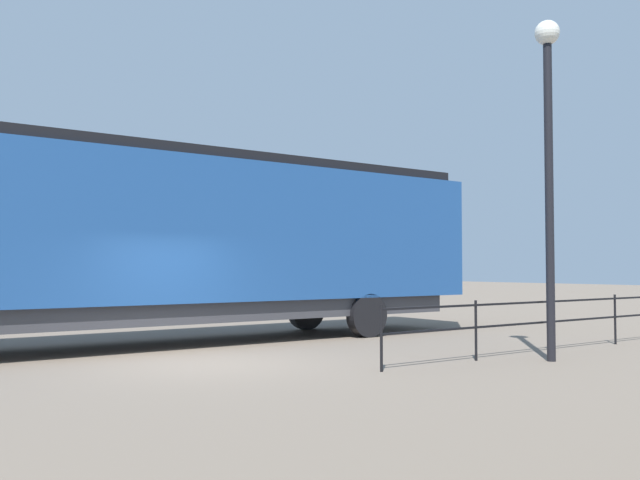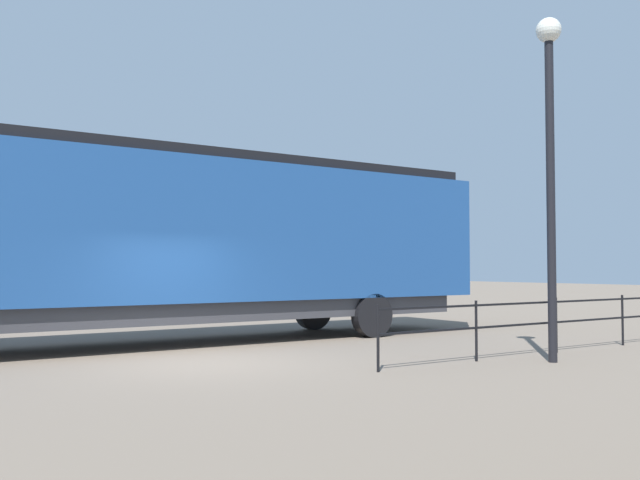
# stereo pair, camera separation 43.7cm
# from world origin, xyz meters

# --- Properties ---
(ground_plane) EXTENTS (120.00, 120.00, 0.00)m
(ground_plane) POSITION_xyz_m (0.00, 0.00, 0.00)
(ground_plane) COLOR #756656
(locomotive) EXTENTS (2.99, 18.65, 4.41)m
(locomotive) POSITION_xyz_m (-3.28, 0.02, 2.46)
(locomotive) COLOR navy
(locomotive) RESTS_ON ground_plane
(lamp_post) EXTENTS (0.47, 0.47, 6.48)m
(lamp_post) POSITION_xyz_m (3.53, 5.41, 4.33)
(lamp_post) COLOR black
(lamp_post) RESTS_ON ground_plane
(platform_fence) EXTENTS (0.05, 9.51, 1.14)m
(platform_fence) POSITION_xyz_m (2.64, 6.70, 0.75)
(platform_fence) COLOR black
(platform_fence) RESTS_ON ground_plane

